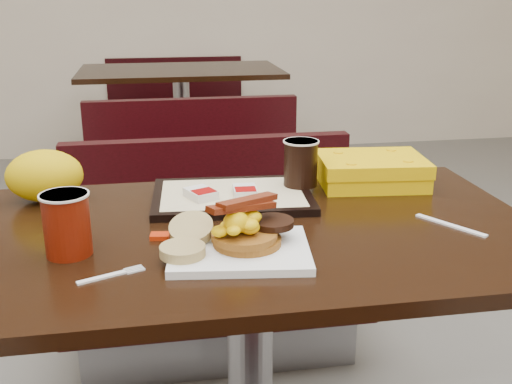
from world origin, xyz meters
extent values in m
cube|color=white|center=(-0.04, -0.13, 0.76)|extent=(0.28, 0.23, 0.02)
cylinder|color=brown|center=(-0.02, -0.12, 0.78)|extent=(0.16, 0.16, 0.03)
cylinder|color=black|center=(0.03, -0.10, 0.80)|extent=(0.10, 0.10, 0.01)
ellipsoid|color=#FFE905|center=(-0.05, -0.13, 0.81)|extent=(0.10, 0.10, 0.04)
cylinder|color=tan|center=(-0.14, -0.15, 0.77)|extent=(0.10, 0.10, 0.02)
cylinder|color=tan|center=(-0.12, -0.08, 0.79)|extent=(0.11, 0.11, 0.05)
cylinder|color=#991805|center=(-0.35, -0.07, 0.81)|extent=(0.11, 0.11, 0.12)
cube|color=white|center=(0.41, -0.06, 0.75)|extent=(0.10, 0.14, 0.00)
cube|color=#B12407|center=(-0.18, -0.02, 0.75)|extent=(0.04, 0.03, 0.01)
cube|color=#8C0504|center=(-0.11, -0.03, 0.75)|extent=(0.04, 0.03, 0.01)
cube|color=black|center=(-0.01, 0.18, 0.76)|extent=(0.38, 0.28, 0.02)
cube|color=silver|center=(-0.09, 0.16, 0.78)|extent=(0.08, 0.09, 0.02)
cube|color=silver|center=(0.01, 0.16, 0.78)|extent=(0.06, 0.07, 0.02)
cylinder|color=black|center=(0.16, 0.21, 0.82)|extent=(0.08, 0.08, 0.11)
cube|color=#E6B403|center=(0.35, 0.24, 0.78)|extent=(0.28, 0.22, 0.07)
ellipsoid|color=yellow|center=(-0.43, 0.25, 0.81)|extent=(0.20, 0.16, 0.12)
camera|label=1|loc=(-0.19, -1.15, 1.22)|focal=42.84mm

